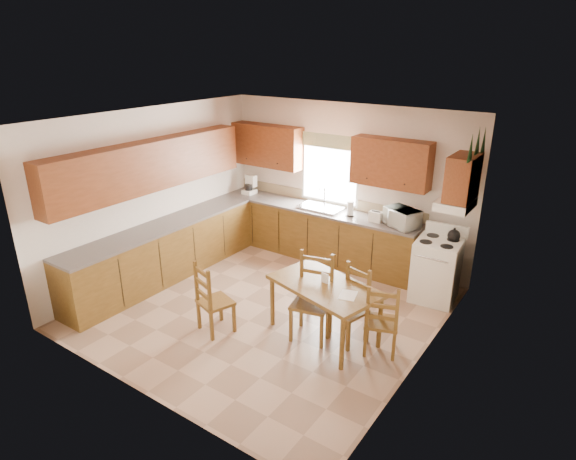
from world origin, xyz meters
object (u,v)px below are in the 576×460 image
Objects in this scene: microwave at (402,218)px; chair_far_left at (311,299)px; dining_table at (324,310)px; chair_near_left at (215,297)px; stove at (436,271)px; chair_near_right at (382,318)px; chair_far_right at (348,306)px.

microwave reaches higher than chair_far_left.
chair_far_left is at bearing -120.24° from dining_table.
chair_near_left is at bearing -165.65° from chair_far_left.
stove is 1.88× the size of microwave.
chair_near_left reaches higher than stove.
chair_near_right reaches higher than dining_table.
microwave is 2.26m from chair_far_left.
chair_near_right is 0.46m from chair_far_right.
dining_table is 0.25m from chair_far_left.
chair_near_right is at bearing -98.33° from stove.
chair_far_right is (0.14, -1.98, -0.57)m from microwave.
microwave is 0.35× the size of dining_table.
chair_near_left is at bearing 1.47° from chair_near_right.
chair_far_right is (0.42, 0.20, -0.06)m from chair_far_left.
microwave is 0.51× the size of chair_near_right.
stove is 3.25m from chair_near_left.
microwave is at bearing 69.64° from chair_far_left.
microwave is 3.15m from chair_near_left.
chair_far_left reaches higher than chair_near_right.
chair_near_left is at bearing -92.89° from microwave.
chair_far_left is (1.12, 0.58, 0.07)m from chair_near_left.
chair_far_right is (-0.46, -0.02, 0.02)m from chair_near_right.
chair_near_left is (-2.09, -2.49, 0.04)m from stove.
chair_near_right is 0.90m from chair_far_left.
dining_table is 0.77m from chair_near_right.
chair_far_left is at bearing -134.16° from chair_near_left.
chair_near_right is at bearing -139.70° from chair_near_left.
chair_far_right is at bearing -62.09° from microwave.
chair_far_right is at bearing 29.98° from dining_table.
chair_far_right reaches higher than dining_table.
microwave is at bearing 108.78° from chair_far_right.
chair_far_left is (-0.12, -0.12, 0.18)m from dining_table.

